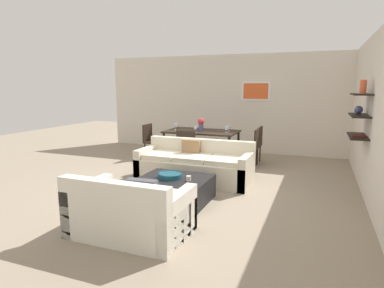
{
  "coord_description": "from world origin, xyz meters",
  "views": [
    {
      "loc": [
        2.25,
        -5.48,
        1.83
      ],
      "look_at": [
        0.02,
        0.2,
        0.75
      ],
      "focal_mm": 30.57,
      "sensor_mm": 36.0,
      "label": 1
    }
  ],
  "objects_px": {
    "loveseat_white": "(130,212)",
    "coffee_table": "(174,189)",
    "wine_glass_foot": "(195,128)",
    "centerpiece_vase": "(201,124)",
    "dining_chair_foot": "(188,147)",
    "wine_glass_right_near": "(226,128)",
    "dining_chair_right_near": "(251,145)",
    "wine_glass_left_near": "(175,125)",
    "decorative_bowl": "(170,175)",
    "dining_chair_right_far": "(255,142)",
    "wine_glass_right_far": "(229,127)",
    "sofa_beige": "(195,166)",
    "dining_table": "(202,133)",
    "candle_jar": "(189,178)",
    "dining_chair_left_near": "(151,139)"
  },
  "relations": [
    {
      "from": "wine_glass_foot",
      "to": "wine_glass_left_near",
      "type": "bearing_deg",
      "value": 153.69
    },
    {
      "from": "sofa_beige",
      "to": "wine_glass_foot",
      "type": "xyz_separation_m",
      "value": [
        -0.48,
        1.27,
        0.57
      ]
    },
    {
      "from": "centerpiece_vase",
      "to": "dining_chair_right_far",
      "type": "bearing_deg",
      "value": 11.07
    },
    {
      "from": "sofa_beige",
      "to": "dining_chair_foot",
      "type": "distance_m",
      "value": 0.96
    },
    {
      "from": "sofa_beige",
      "to": "wine_glass_left_near",
      "type": "xyz_separation_m",
      "value": [
        -1.14,
        1.6,
        0.58
      ]
    },
    {
      "from": "coffee_table",
      "to": "dining_chair_right_near",
      "type": "xyz_separation_m",
      "value": [
        0.7,
        2.7,
        0.31
      ]
    },
    {
      "from": "coffee_table",
      "to": "loveseat_white",
      "type": "bearing_deg",
      "value": -89.98
    },
    {
      "from": "sofa_beige",
      "to": "dining_chair_right_far",
      "type": "xyz_separation_m",
      "value": [
        0.81,
        1.96,
        0.21
      ]
    },
    {
      "from": "dining_chair_foot",
      "to": "loveseat_white",
      "type": "bearing_deg",
      "value": -80.07
    },
    {
      "from": "wine_glass_right_near",
      "to": "coffee_table",
      "type": "bearing_deg",
      "value": -91.58
    },
    {
      "from": "wine_glass_foot",
      "to": "coffee_table",
      "type": "bearing_deg",
      "value": -76.74
    },
    {
      "from": "wine_glass_right_near",
      "to": "sofa_beige",
      "type": "bearing_deg",
      "value": -96.59
    },
    {
      "from": "dining_chair_right_near",
      "to": "centerpiece_vase",
      "type": "xyz_separation_m",
      "value": [
        -1.3,
        0.21,
        0.42
      ]
    },
    {
      "from": "loveseat_white",
      "to": "wine_glass_left_near",
      "type": "relative_size",
      "value": 8.7
    },
    {
      "from": "dining_chair_right_near",
      "to": "wine_glass_foot",
      "type": "bearing_deg",
      "value": -170.2
    },
    {
      "from": "dining_chair_foot",
      "to": "wine_glass_right_near",
      "type": "bearing_deg",
      "value": 50.22
    },
    {
      "from": "dining_chair_foot",
      "to": "dining_chair_right_far",
      "type": "height_order",
      "value": "same"
    },
    {
      "from": "loveseat_white",
      "to": "wine_glass_right_near",
      "type": "height_order",
      "value": "wine_glass_right_near"
    },
    {
      "from": "sofa_beige",
      "to": "dining_table",
      "type": "relative_size",
      "value": 1.25
    },
    {
      "from": "dining_chair_right_far",
      "to": "wine_glass_right_near",
      "type": "xyz_separation_m",
      "value": [
        -0.63,
        -0.36,
        0.35
      ]
    },
    {
      "from": "wine_glass_left_near",
      "to": "decorative_bowl",
      "type": "bearing_deg",
      "value": -67.37
    },
    {
      "from": "sofa_beige",
      "to": "dining_chair_left_near",
      "type": "bearing_deg",
      "value": 139.75
    },
    {
      "from": "wine_glass_left_near",
      "to": "candle_jar",
      "type": "bearing_deg",
      "value": -62.1
    },
    {
      "from": "sofa_beige",
      "to": "dining_chair_foot",
      "type": "height_order",
      "value": "dining_chair_foot"
    },
    {
      "from": "dining_chair_right_far",
      "to": "wine_glass_right_far",
      "type": "relative_size",
      "value": 6.39
    },
    {
      "from": "loveseat_white",
      "to": "coffee_table",
      "type": "bearing_deg",
      "value": 90.02
    },
    {
      "from": "wine_glass_right_far",
      "to": "centerpiece_vase",
      "type": "bearing_deg",
      "value": -167.39
    },
    {
      "from": "wine_glass_foot",
      "to": "centerpiece_vase",
      "type": "height_order",
      "value": "centerpiece_vase"
    },
    {
      "from": "sofa_beige",
      "to": "centerpiece_vase",
      "type": "relative_size",
      "value": 7.21
    },
    {
      "from": "dining_table",
      "to": "decorative_bowl",
      "type": "bearing_deg",
      "value": -80.11
    },
    {
      "from": "wine_glass_right_near",
      "to": "dining_chair_right_far",
      "type": "bearing_deg",
      "value": 29.74
    },
    {
      "from": "loveseat_white",
      "to": "coffee_table",
      "type": "relative_size",
      "value": 1.28
    },
    {
      "from": "candle_jar",
      "to": "dining_chair_left_near",
      "type": "bearing_deg",
      "value": 127.81
    },
    {
      "from": "candle_jar",
      "to": "wine_glass_left_near",
      "type": "bearing_deg",
      "value": 117.9
    },
    {
      "from": "wine_glass_left_near",
      "to": "centerpiece_vase",
      "type": "bearing_deg",
      "value": 9.11
    },
    {
      "from": "loveseat_white",
      "to": "dining_chair_right_near",
      "type": "distance_m",
      "value": 4.09
    },
    {
      "from": "dining_chair_right_near",
      "to": "wine_glass_right_near",
      "type": "relative_size",
      "value": 6.07
    },
    {
      "from": "decorative_bowl",
      "to": "dining_table",
      "type": "height_order",
      "value": "dining_table"
    },
    {
      "from": "dining_chair_right_near",
      "to": "wine_glass_foot",
      "type": "relative_size",
      "value": 5.41
    },
    {
      "from": "decorative_bowl",
      "to": "dining_table",
      "type": "bearing_deg",
      "value": 99.89
    },
    {
      "from": "dining_chair_foot",
      "to": "wine_glass_foot",
      "type": "bearing_deg",
      "value": 90.0
    },
    {
      "from": "wine_glass_foot",
      "to": "wine_glass_right_near",
      "type": "height_order",
      "value": "wine_glass_foot"
    },
    {
      "from": "dining_chair_left_near",
      "to": "dining_chair_right_near",
      "type": "xyz_separation_m",
      "value": [
        2.58,
        0.0,
        0.0
      ]
    },
    {
      "from": "coffee_table",
      "to": "wine_glass_right_near",
      "type": "xyz_separation_m",
      "value": [
        0.08,
        2.8,
        0.66
      ]
    },
    {
      "from": "coffee_table",
      "to": "dining_chair_foot",
      "type": "height_order",
      "value": "dining_chair_foot"
    },
    {
      "from": "dining_table",
      "to": "wine_glass_left_near",
      "type": "bearing_deg",
      "value": -169.1
    },
    {
      "from": "dining_table",
      "to": "wine_glass_foot",
      "type": "distance_m",
      "value": 0.49
    },
    {
      "from": "dining_chair_right_far",
      "to": "dining_chair_right_near",
      "type": "bearing_deg",
      "value": -90.0
    },
    {
      "from": "dining_table",
      "to": "dining_chair_left_near",
      "type": "distance_m",
      "value": 1.32
    },
    {
      "from": "coffee_table",
      "to": "centerpiece_vase",
      "type": "xyz_separation_m",
      "value": [
        -0.59,
        2.91,
        0.74
      ]
    }
  ]
}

